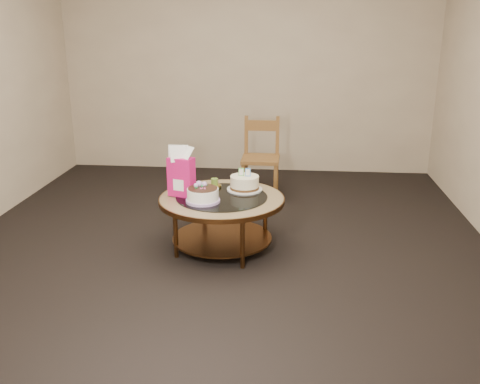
# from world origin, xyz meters

# --- Properties ---
(ground) EXTENTS (5.00, 5.00, 0.00)m
(ground) POSITION_xyz_m (0.00, 0.00, 0.00)
(ground) COLOR black
(ground) RESTS_ON ground
(room_walls) EXTENTS (4.52, 5.02, 2.61)m
(room_walls) POSITION_xyz_m (0.00, 0.00, 1.54)
(room_walls) COLOR #BDAA8F
(room_walls) RESTS_ON ground
(coffee_table) EXTENTS (1.02, 1.02, 0.46)m
(coffee_table) POSITION_xyz_m (0.00, -0.00, 0.38)
(coffee_table) COLOR #533117
(coffee_table) RESTS_ON ground
(decorated_cake) EXTENTS (0.27, 0.27, 0.16)m
(decorated_cake) POSITION_xyz_m (-0.13, -0.14, 0.51)
(decorated_cake) COLOR #B491CE
(decorated_cake) RESTS_ON coffee_table
(cream_cake) EXTENTS (0.30, 0.30, 0.19)m
(cream_cake) POSITION_xyz_m (0.17, 0.19, 0.52)
(cream_cake) COLOR white
(cream_cake) RESTS_ON coffee_table
(gift_bag) EXTENTS (0.23, 0.19, 0.41)m
(gift_bag) POSITION_xyz_m (-0.33, -0.00, 0.66)
(gift_bag) COLOR #CE135C
(gift_bag) RESTS_ON coffee_table
(pillar_candle) EXTENTS (0.12, 0.12, 0.09)m
(pillar_candle) POSITION_xyz_m (-0.09, 0.24, 0.49)
(pillar_candle) COLOR tan
(pillar_candle) RESTS_ON coffee_table
(dining_chair) EXTENTS (0.39, 0.39, 0.85)m
(dining_chair) POSITION_xyz_m (0.24, 1.43, 0.43)
(dining_chair) COLOR brown
(dining_chair) RESTS_ON ground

